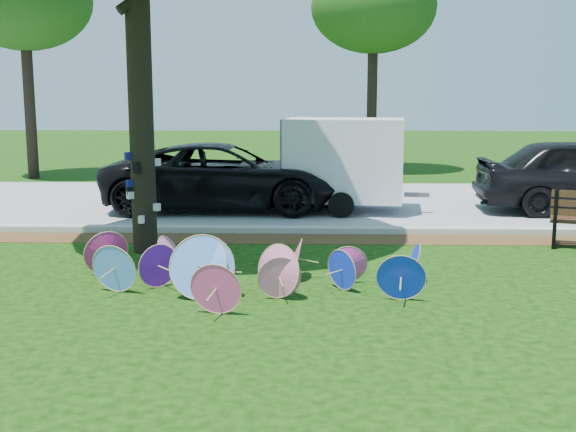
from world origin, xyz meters
The scene contains 8 objects.
ground centered at (0.00, 0.00, 0.00)m, with size 90.00×90.00×0.00m, color black.
mulch_strip centered at (0.00, 4.50, 0.01)m, with size 90.00×1.00×0.01m, color #472D16.
curb centered at (0.00, 5.20, 0.06)m, with size 90.00×0.30×0.12m, color #B7B5AD.
street centered at (0.00, 9.35, 0.01)m, with size 90.00×8.00×0.01m, color gray.
parasol_pile centered at (-0.21, 0.69, 0.37)m, with size 5.36×2.48×0.94m.
black_van centered at (-1.23, 8.09, 0.82)m, with size 2.72×5.91×1.64m, color black.
cargo_trailer centered at (1.70, 7.89, 1.28)m, with size 2.79×1.76×2.55m, color white.
bg_trees centered at (2.15, 14.98, 5.77)m, with size 24.66×7.24×7.40m.
Camera 1 is at (0.83, -9.50, 2.89)m, focal length 45.00 mm.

